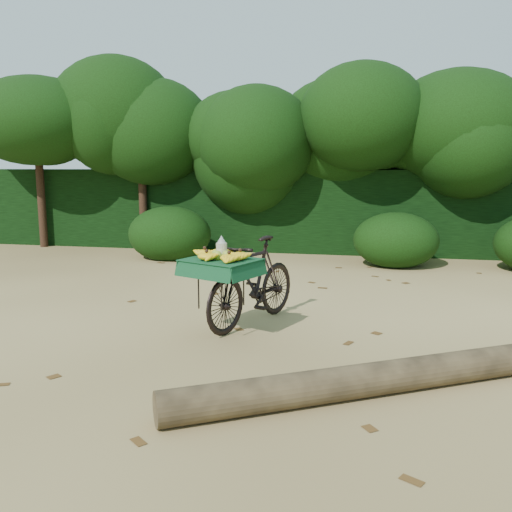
# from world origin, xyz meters

# --- Properties ---
(ground) EXTENTS (80.00, 80.00, 0.00)m
(ground) POSITION_xyz_m (0.00, 0.00, 0.00)
(ground) COLOR tan
(ground) RESTS_ON ground
(vendor_bicycle) EXTENTS (1.26, 1.89, 1.06)m
(vendor_bicycle) POSITION_xyz_m (-0.34, 0.03, 0.54)
(vendor_bicycle) COLOR black
(vendor_bicycle) RESTS_ON ground
(fallen_log) EXTENTS (3.45, 2.20, 0.28)m
(fallen_log) POSITION_xyz_m (1.19, -1.68, 0.14)
(fallen_log) COLOR brown
(fallen_log) RESTS_ON ground
(hedge_backdrop) EXTENTS (26.00, 1.80, 1.80)m
(hedge_backdrop) POSITION_xyz_m (0.00, 6.30, 0.90)
(hedge_backdrop) COLOR black
(hedge_backdrop) RESTS_ON ground
(tree_row) EXTENTS (14.50, 2.00, 4.00)m
(tree_row) POSITION_xyz_m (-0.65, 5.50, 2.00)
(tree_row) COLOR black
(tree_row) RESTS_ON ground
(bush_clumps) EXTENTS (8.80, 1.70, 0.90)m
(bush_clumps) POSITION_xyz_m (0.50, 4.30, 0.45)
(bush_clumps) COLOR black
(bush_clumps) RESTS_ON ground
(leaf_litter) EXTENTS (7.00, 7.30, 0.01)m
(leaf_litter) POSITION_xyz_m (0.00, 0.65, 0.01)
(leaf_litter) COLOR #513415
(leaf_litter) RESTS_ON ground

